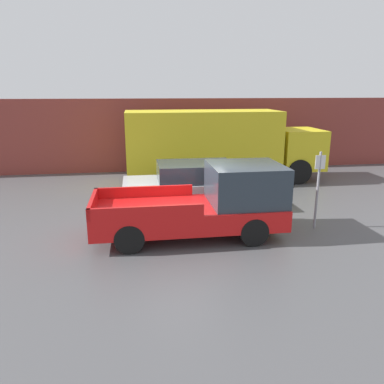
{
  "coord_description": "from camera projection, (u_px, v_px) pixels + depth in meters",
  "views": [
    {
      "loc": [
        -1.48,
        -10.52,
        4.01
      ],
      "look_at": [
        0.15,
        0.32,
        1.01
      ],
      "focal_mm": 35.0,
      "sensor_mm": 36.0,
      "label": 1
    }
  ],
  "objects": [
    {
      "name": "building_wall",
      "position": [
        165.0,
        135.0,
        18.84
      ],
      "size": [
        28.0,
        0.15,
        3.6
      ],
      "color": "brown",
      "rests_on": "ground"
    },
    {
      "name": "car",
      "position": [
        192.0,
        185.0,
        13.0
      ],
      "size": [
        4.67,
        1.99,
        1.6
      ],
      "color": "#B7BABF",
      "rests_on": "ground"
    },
    {
      "name": "delivery_truck",
      "position": [
        218.0,
        143.0,
        16.57
      ],
      "size": [
        8.73,
        2.41,
        3.14
      ],
      "color": "gold",
      "rests_on": "ground"
    },
    {
      "name": "parking_sign",
      "position": [
        318.0,
        186.0,
        10.92
      ],
      "size": [
        0.3,
        0.07,
        2.3
      ],
      "color": "gray",
      "rests_on": "ground"
    },
    {
      "name": "pickup_truck",
      "position": [
        208.0,
        203.0,
        10.47
      ],
      "size": [
        5.25,
        2.1,
        2.02
      ],
      "color": "red",
      "rests_on": "ground"
    },
    {
      "name": "ground_plane",
      "position": [
        189.0,
        227.0,
        11.3
      ],
      "size": [
        60.0,
        60.0,
        0.0
      ],
      "primitive_type": "plane",
      "color": "#4C4C4F"
    },
    {
      "name": "newspaper_box",
      "position": [
        225.0,
        160.0,
        19.32
      ],
      "size": [
        0.45,
        0.4,
        0.97
      ],
      "color": "#194CB2",
      "rests_on": "ground"
    }
  ]
}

